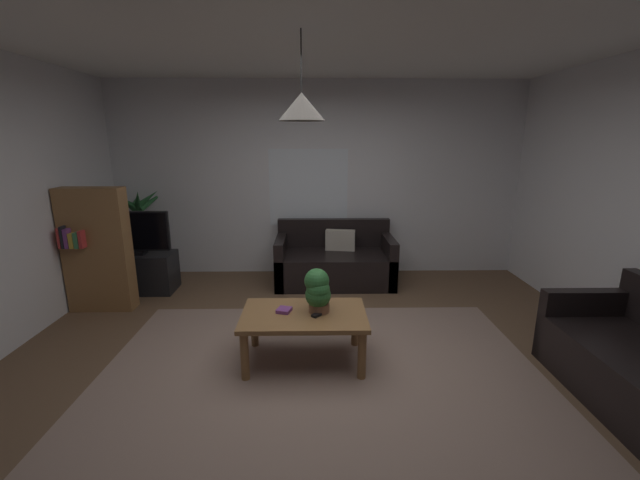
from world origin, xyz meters
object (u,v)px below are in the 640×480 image
Objects in this scene: book_on_table_0 at (284,310)px; pendant_lamp at (302,107)px; coffee_table at (304,320)px; remote_on_table_0 at (320,314)px; tv at (134,232)px; potted_plant_on_table at (318,290)px; potted_palm_corner at (139,235)px; tv_stand at (139,272)px; couch_under_window at (335,263)px; bookshelf_corner at (97,250)px.

book_on_table_0 is 0.18× the size of pendant_lamp.
book_on_table_0 reaches higher than coffee_table.
remote_on_table_0 is (0.13, -0.04, 0.08)m from coffee_table.
tv is (-2.15, 1.69, 0.39)m from coffee_table.
potted_plant_on_table reaches higher than book_on_table_0.
book_on_table_0 is at bearing -45.60° from potted_palm_corner.
tv_stand is 0.69× the size of potted_palm_corner.
potted_palm_corner is at bearing 175.09° from couch_under_window.
tv is 0.63× the size of bookshelf_corner.
pendant_lamp is at bearing 165.96° from coffee_table.
tv_stand is at bearing 143.21° from potted_plant_on_table.
couch_under_window is at bearing 128.04° from remote_on_table_0.
tv reaches higher than tv_stand.
book_on_table_0 is 0.09× the size of potted_palm_corner.
pendant_lamp reaches higher than book_on_table_0.
potted_plant_on_table is 0.30× the size of potted_palm_corner.
book_on_table_0 is 0.30× the size of potted_plant_on_table.
potted_plant_on_table is at bearing -42.10° from potted_palm_corner.
pendant_lamp is at bearing -26.41° from bookshelf_corner.
potted_palm_corner is (-0.18, 0.51, 0.37)m from tv_stand.
tv is 0.59m from potted_palm_corner.
bookshelf_corner is at bearing 155.06° from potted_plant_on_table.
pendant_lamp reaches higher than tv.
couch_under_window is at bearing -4.91° from potted_palm_corner.
couch_under_window reaches higher than remote_on_table_0.
bookshelf_corner reaches higher than couch_under_window.
book_on_table_0 is (-0.17, 0.03, 0.09)m from coffee_table.
potted_palm_corner is 1.07m from bookshelf_corner.
potted_palm_corner is 2.03× the size of pendant_lamp.
potted_plant_on_table is (-0.02, 0.06, 0.19)m from remote_on_table_0.
book_on_table_0 is 0.13× the size of tv_stand.
pendant_lamp is (-0.12, -0.02, 1.49)m from potted_plant_on_table.
potted_plant_on_table is 0.44× the size of tv.
bookshelf_corner reaches higher than potted_plant_on_table.
potted_palm_corner is at bearing 134.40° from book_on_table_0.
coffee_table is 1.76m from pendant_lamp.
tv_stand is at bearing -172.95° from remote_on_table_0.
book_on_table_0 is at bearing 171.14° from coffee_table.
tv reaches higher than couch_under_window.
tv_stand is 1.40× the size of pendant_lamp.
potted_plant_on_table is at bearing -97.20° from couch_under_window.
couch_under_window is at bearing 79.53° from pendant_lamp.
tv_stand reaches higher than remote_on_table_0.
coffee_table is 0.82× the size of potted_palm_corner.
book_on_table_0 is at bearing 178.34° from potted_plant_on_table.
tv_stand is 3.34m from pendant_lamp.
tv is (-2.52, -0.30, 0.50)m from couch_under_window.
couch_under_window is 1.73× the size of tv_stand.
potted_plant_on_table is at bearing 148.96° from remote_on_table_0.
potted_palm_corner is at bearing 137.90° from potted_plant_on_table.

